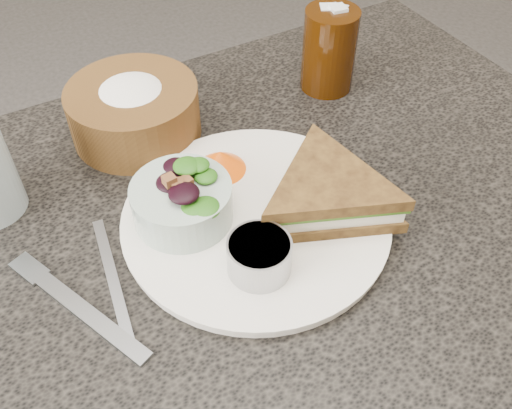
{
  "coord_description": "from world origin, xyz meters",
  "views": [
    {
      "loc": [
        -0.2,
        -0.38,
        1.24
      ],
      "look_at": [
        0.02,
        0.0,
        0.78
      ],
      "focal_mm": 40.0,
      "sensor_mm": 36.0,
      "label": 1
    }
  ],
  "objects_px": {
    "dressing_ramekin": "(259,257)",
    "salad_bowl": "(181,197)",
    "bread_basket": "(133,104)",
    "sandwich": "(328,193)",
    "dining_table": "(248,383)",
    "dinner_plate": "(256,219)",
    "cola_glass": "(330,46)"
  },
  "relations": [
    {
      "from": "dining_table",
      "to": "dinner_plate",
      "type": "height_order",
      "value": "dinner_plate"
    },
    {
      "from": "dinner_plate",
      "to": "bread_basket",
      "type": "bearing_deg",
      "value": 104.75
    },
    {
      "from": "dining_table",
      "to": "cola_glass",
      "type": "xyz_separation_m",
      "value": [
        0.24,
        0.19,
        0.44
      ]
    },
    {
      "from": "bread_basket",
      "to": "cola_glass",
      "type": "bearing_deg",
      "value": -6.59
    },
    {
      "from": "dining_table",
      "to": "bread_basket",
      "type": "height_order",
      "value": "bread_basket"
    },
    {
      "from": "sandwich",
      "to": "cola_glass",
      "type": "distance_m",
      "value": 0.26
    },
    {
      "from": "dining_table",
      "to": "dressing_ramekin",
      "type": "distance_m",
      "value": 0.41
    },
    {
      "from": "dressing_ramekin",
      "to": "bread_basket",
      "type": "xyz_separation_m",
      "value": [
        -0.02,
        0.28,
        0.01
      ]
    },
    {
      "from": "dinner_plate",
      "to": "dining_table",
      "type": "bearing_deg",
      "value": -171.64
    },
    {
      "from": "dinner_plate",
      "to": "salad_bowl",
      "type": "xyz_separation_m",
      "value": [
        -0.07,
        0.04,
        0.04
      ]
    },
    {
      "from": "cola_glass",
      "to": "dining_table",
      "type": "bearing_deg",
      "value": -141.8
    },
    {
      "from": "dressing_ramekin",
      "to": "bread_basket",
      "type": "distance_m",
      "value": 0.29
    },
    {
      "from": "dining_table",
      "to": "salad_bowl",
      "type": "xyz_separation_m",
      "value": [
        -0.06,
        0.04,
        0.42
      ]
    },
    {
      "from": "dining_table",
      "to": "cola_glass",
      "type": "bearing_deg",
      "value": 38.2
    },
    {
      "from": "salad_bowl",
      "to": "cola_glass",
      "type": "relative_size",
      "value": 0.86
    },
    {
      "from": "cola_glass",
      "to": "sandwich",
      "type": "bearing_deg",
      "value": -124.55
    },
    {
      "from": "dinner_plate",
      "to": "cola_glass",
      "type": "xyz_separation_m",
      "value": [
        0.22,
        0.19,
        0.06
      ]
    },
    {
      "from": "salad_bowl",
      "to": "cola_glass",
      "type": "xyz_separation_m",
      "value": [
        0.29,
        0.15,
        0.02
      ]
    },
    {
      "from": "dinner_plate",
      "to": "dressing_ramekin",
      "type": "bearing_deg",
      "value": -117.04
    },
    {
      "from": "salad_bowl",
      "to": "sandwich",
      "type": "bearing_deg",
      "value": -25.11
    },
    {
      "from": "sandwich",
      "to": "bread_basket",
      "type": "xyz_separation_m",
      "value": [
        -0.13,
        0.25,
        0.01
      ]
    },
    {
      "from": "dining_table",
      "to": "salad_bowl",
      "type": "height_order",
      "value": "salad_bowl"
    },
    {
      "from": "dinner_plate",
      "to": "salad_bowl",
      "type": "bearing_deg",
      "value": 152.59
    },
    {
      "from": "bread_basket",
      "to": "cola_glass",
      "type": "height_order",
      "value": "cola_glass"
    },
    {
      "from": "salad_bowl",
      "to": "bread_basket",
      "type": "relative_size",
      "value": 0.66
    },
    {
      "from": "salad_bowl",
      "to": "bread_basket",
      "type": "xyz_separation_m",
      "value": [
        0.01,
        0.18,
        0.0
      ]
    },
    {
      "from": "sandwich",
      "to": "salad_bowl",
      "type": "xyz_separation_m",
      "value": [
        -0.15,
        0.07,
        0.01
      ]
    },
    {
      "from": "dinner_plate",
      "to": "sandwich",
      "type": "relative_size",
      "value": 1.61
    },
    {
      "from": "sandwich",
      "to": "dining_table",
      "type": "bearing_deg",
      "value": -175.33
    },
    {
      "from": "dining_table",
      "to": "salad_bowl",
      "type": "distance_m",
      "value": 0.43
    },
    {
      "from": "dressing_ramekin",
      "to": "salad_bowl",
      "type": "bearing_deg",
      "value": 109.74
    },
    {
      "from": "dressing_ramekin",
      "to": "cola_glass",
      "type": "height_order",
      "value": "cola_glass"
    }
  ]
}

